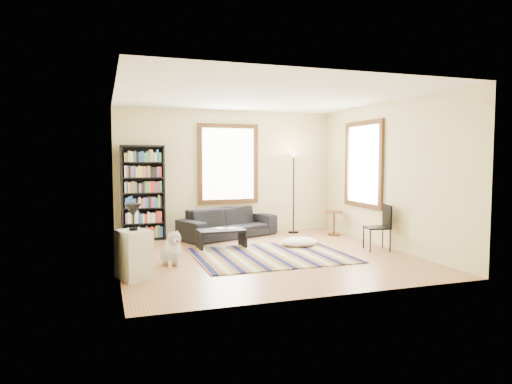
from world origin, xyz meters
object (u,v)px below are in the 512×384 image
object	(u,v)px
sofa	(228,223)
dog	(171,247)
floor_cushion	(299,242)
folding_chair	(377,228)
side_table	(334,223)
white_cabinet	(134,255)
bookshelf	(143,193)
coffee_table	(221,239)
floor_lamp	(294,193)

from	to	relation	value
sofa	dog	size ratio (longest dim) A/B	3.87
floor_cushion	folding_chair	world-z (taller)	folding_chair
side_table	white_cabinet	size ratio (longest dim) A/B	0.77
floor_cushion	white_cabinet	world-z (taller)	white_cabinet
sofa	floor_cushion	distance (m)	1.81
folding_chair	white_cabinet	size ratio (longest dim) A/B	1.23
sofa	floor_cushion	bearing A→B (deg)	-76.45
sofa	side_table	xyz separation A→B (m)	(2.32, -0.50, -0.05)
bookshelf	side_table	size ratio (longest dim) A/B	3.70
sofa	floor_cushion	xyz separation A→B (m)	(1.05, -1.46, -0.23)
bookshelf	folding_chair	size ratio (longest dim) A/B	2.33
coffee_table	folding_chair	distance (m)	2.95
floor_lamp	dog	size ratio (longest dim) A/B	3.31
folding_chair	floor_lamp	bearing A→B (deg)	118.34
coffee_table	floor_cushion	world-z (taller)	coffee_table
coffee_table	bookshelf	bearing A→B (deg)	134.16
bookshelf	dog	size ratio (longest dim) A/B	3.56
coffee_table	sofa	bearing A→B (deg)	68.61
folding_chair	bookshelf	bearing A→B (deg)	160.27
bookshelf	coffee_table	size ratio (longest dim) A/B	2.22
sofa	dog	xyz separation A→B (m)	(-1.55, -2.19, -0.04)
coffee_table	floor_cushion	size ratio (longest dim) A/B	1.22
bookshelf	floor_cushion	world-z (taller)	bookshelf
coffee_table	floor_lamp	size ratio (longest dim) A/B	0.48
floor_lamp	side_table	bearing A→B (deg)	-39.49
dog	coffee_table	bearing A→B (deg)	35.07
bookshelf	side_table	xyz separation A→B (m)	(4.10, -0.77, -0.73)
bookshelf	folding_chair	bearing A→B (deg)	-32.01
coffee_table	side_table	xyz separation A→B (m)	(2.76, 0.61, 0.09)
floor_cushion	floor_lamp	world-z (taller)	floor_lamp
floor_lamp	dog	bearing A→B (deg)	-143.95
sofa	bookshelf	size ratio (longest dim) A/B	1.09
side_table	folding_chair	distance (m)	1.77
floor_cushion	sofa	bearing A→B (deg)	125.53
side_table	sofa	bearing A→B (deg)	167.80
white_cabinet	dog	distance (m)	0.95
dog	side_table	bearing A→B (deg)	14.68
bookshelf	floor_lamp	distance (m)	3.38
coffee_table	dog	world-z (taller)	dog
floor_lamp	sofa	bearing A→B (deg)	-176.41
white_cabinet	dog	world-z (taller)	white_cabinet
side_table	dog	world-z (taller)	dog
coffee_table	dog	xyz separation A→B (m)	(-1.12, -1.08, 0.10)
coffee_table	folding_chair	xyz separation A→B (m)	(2.71, -1.15, 0.25)
floor_cushion	side_table	size ratio (longest dim) A/B	1.36
floor_cushion	dog	world-z (taller)	dog
white_cabinet	sofa	bearing A→B (deg)	31.79
sofa	coffee_table	world-z (taller)	sofa
floor_cushion	white_cabinet	distance (m)	3.54
bookshelf	dog	world-z (taller)	bookshelf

